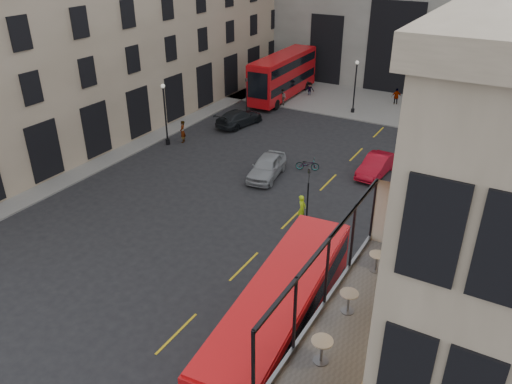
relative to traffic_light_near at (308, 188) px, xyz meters
The scene contains 29 objects.
ground 12.28m from the traffic_light_near, 85.24° to the right, with size 140.00×140.00×0.00m, color black.
host_building_main 17.11m from the traffic_light_near, 47.61° to the right, with size 7.26×11.40×15.10m.
host_frontage 14.15m from the traffic_light_near, 57.99° to the right, with size 3.00×11.00×4.50m, color #C0AC90.
cafe_floor 14.31m from the traffic_light_near, 57.99° to the right, with size 3.00×10.00×0.10m, color slate.
gateway 36.87m from the traffic_light_near, 96.34° to the left, with size 35.00×10.60×18.00m.
pavement_far 26.58m from the traffic_light_near, 100.89° to the left, with size 40.00×12.00×0.12m, color slate.
pavement_left 21.13m from the traffic_light_near, behind, with size 8.00×48.00×0.12m, color slate.
traffic_light_near is the anchor object (origin of this frame).
traffic_light_far 21.26m from the traffic_light_near, 131.19° to the left, with size 0.16×0.20×3.80m.
street_lamp_a 17.09m from the traffic_light_near, 159.44° to the left, with size 0.36×0.36×5.33m.
street_lamp_b 22.56m from the traffic_light_near, 102.80° to the left, with size 0.36×0.36×5.33m.
bus_near 12.08m from the traffic_light_near, 70.65° to the right, with size 3.50×11.11×4.36m.
bus_far 26.99m from the traffic_light_near, 120.42° to the left, with size 3.09×11.97×4.75m.
car_a 7.31m from the traffic_light_near, 139.49° to the left, with size 1.93×4.81×1.64m, color #919499.
car_b 9.34m from the traffic_light_near, 80.13° to the left, with size 1.61×4.62×1.52m, color #AA0A1B.
car_c 18.70m from the traffic_light_near, 134.82° to the left, with size 2.11×5.20×1.51m, color black.
bicycle 8.18m from the traffic_light_near, 114.32° to the left, with size 0.63×1.81×0.95m, color gray.
cyclist 1.52m from the traffic_light_near, 162.15° to the right, with size 0.69×0.45×1.88m, color #BEE818.
pedestrian_a 23.77m from the traffic_light_near, 120.97° to the left, with size 0.92×0.72×1.90m, color gray.
pedestrian_b 27.67m from the traffic_light_near, 114.13° to the left, with size 1.03×0.59×1.60m, color gray.
pedestrian_c 26.95m from the traffic_light_near, 94.20° to the left, with size 1.07×0.44×1.82m, color gray.
pedestrian_d 24.35m from the traffic_light_near, 78.00° to the left, with size 0.75×0.49×1.54m, color gray.
pedestrian_e 16.80m from the traffic_light_near, 154.94° to the left, with size 0.71×0.47×1.94m, color gray.
cafe_table_near 16.23m from the traffic_light_near, 64.39° to the right, with size 0.68×0.68×0.85m.
cafe_table_mid 13.94m from the traffic_light_near, 60.10° to the right, with size 0.65×0.65×0.81m.
cafe_table_far 11.70m from the traffic_light_near, 52.63° to the right, with size 0.62×0.62×0.77m.
cafe_chair_b 15.92m from the traffic_light_near, 57.15° to the right, with size 0.46×0.46×0.92m.
cafe_chair_c 14.87m from the traffic_light_near, 54.88° to the right, with size 0.57×0.57×0.95m.
cafe_chair_d 12.57m from the traffic_light_near, 46.41° to the right, with size 0.39×0.39×0.78m.
Camera 1 is at (9.79, -13.18, 16.37)m, focal length 35.00 mm.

